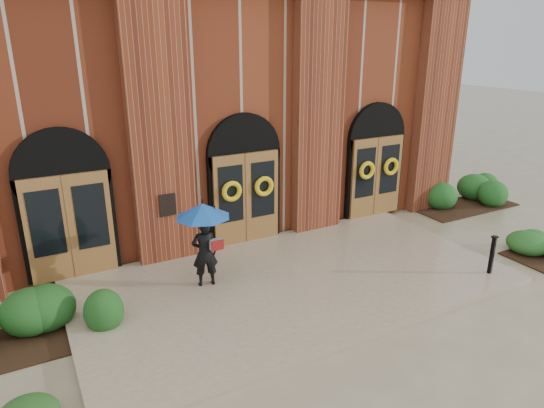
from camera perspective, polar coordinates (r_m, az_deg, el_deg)
ground at (r=11.55m, az=2.97°, el=-9.68°), size 90.00×90.00×0.00m
landing at (r=11.63m, az=2.59°, el=-9.05°), size 10.00×5.30×0.15m
church_building at (r=18.32m, az=-11.52°, el=12.26°), size 16.20×12.53×7.00m
man_with_umbrella at (r=10.85m, az=-8.04°, el=-2.90°), size 1.43×1.43×1.97m
metal_post at (r=12.74m, az=24.48°, el=-5.37°), size 0.15×0.15×0.96m
hedge_wall_left at (r=10.47m, az=-24.39°, el=-12.17°), size 3.26×1.30×0.84m
hedge_wall_right at (r=17.84m, az=21.87°, el=0.96°), size 3.35×1.34×0.86m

